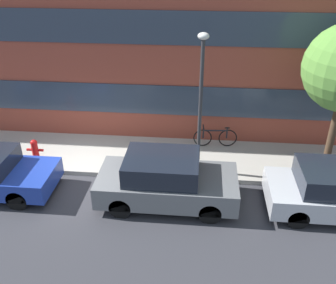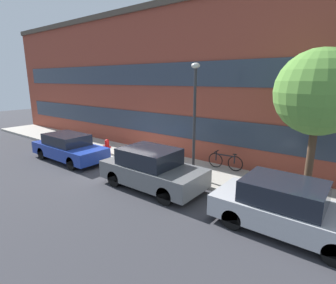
{
  "view_description": "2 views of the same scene",
  "coord_description": "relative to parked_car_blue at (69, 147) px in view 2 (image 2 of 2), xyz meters",
  "views": [
    {
      "loc": [
        3.73,
        -9.78,
        6.81
      ],
      "look_at": [
        2.8,
        0.09,
        1.34
      ],
      "focal_mm": 40.0,
      "sensor_mm": 36.0,
      "label": 1
    },
    {
      "loc": [
        8.99,
        -7.98,
        3.99
      ],
      "look_at": [
        2.76,
        0.05,
        1.53
      ],
      "focal_mm": 28.0,
      "sensor_mm": 36.0,
      "label": 2
    }
  ],
  "objects": [
    {
      "name": "parked_car_blue",
      "position": [
        0.0,
        0.0,
        0.0
      ],
      "size": [
        4.27,
        1.67,
        1.32
      ],
      "color": "#1E3899",
      "rests_on": "ground_plane"
    },
    {
      "name": "sidewalk_strip",
      "position": [
        2.66,
        2.34,
        -0.58
      ],
      "size": [
        28.0,
        2.57,
        0.15
      ],
      "color": "#A8A399",
      "rests_on": "ground_plane"
    },
    {
      "name": "lamp_post",
      "position": [
        6.39,
        1.49,
        2.23
      ],
      "size": [
        0.32,
        0.32,
        4.41
      ],
      "color": "#2D2D30",
      "rests_on": "sidewalk_strip"
    },
    {
      "name": "bicycle",
      "position": [
        6.96,
        3.16,
        -0.13
      ],
      "size": [
        1.56,
        0.44,
        0.76
      ],
      "rotation": [
        0.0,
        0.0,
        3.22
      ],
      "color": "black",
      "rests_on": "sidewalk_strip"
    },
    {
      "name": "ground_plane",
      "position": [
        2.66,
        1.05,
        -0.66
      ],
      "size": [
        56.0,
        56.0,
        0.0
      ],
      "primitive_type": "plane",
      "color": "#333338"
    },
    {
      "name": "fire_hydrant",
      "position": [
        0.93,
        1.65,
        -0.13
      ],
      "size": [
        0.57,
        0.32,
        0.76
      ],
      "color": "red",
      "rests_on": "sidewalk_strip"
    },
    {
      "name": "parked_car_grey",
      "position": [
        5.51,
        -0.0,
        0.07
      ],
      "size": [
        3.95,
        1.81,
        1.49
      ],
      "color": "slate",
      "rests_on": "ground_plane"
    },
    {
      "name": "parked_car_silver",
      "position": [
        10.25,
        0.0,
        0.02
      ],
      "size": [
        3.87,
        1.77,
        1.39
      ],
      "color": "#B2B5BA",
      "rests_on": "ground_plane"
    },
    {
      "name": "street_tree",
      "position": [
        10.4,
        1.72,
        2.93
      ],
      "size": [
        2.48,
        2.48,
        4.7
      ],
      "color": "#473323",
      "rests_on": "sidewalk_strip"
    },
    {
      "name": "rowhouse_facade",
      "position": [
        2.66,
        4.06,
        3.17
      ],
      "size": [
        28.0,
        1.02,
        7.64
      ],
      "color": "brown",
      "rests_on": "ground_plane"
    }
  ]
}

